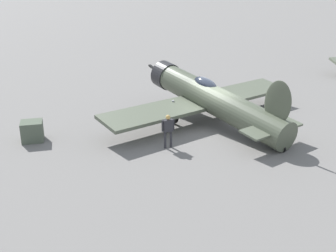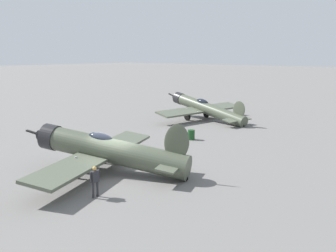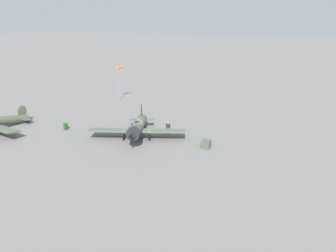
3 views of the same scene
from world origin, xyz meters
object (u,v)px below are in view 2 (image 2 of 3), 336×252
at_px(ground_crew_mechanic, 95,179).
at_px(airplane_mid_apron, 205,108).
at_px(airplane_foreground, 107,150).
at_px(fuel_drum, 191,135).

bearing_deg(ground_crew_mechanic, airplane_mid_apron, 107.46).
distance_m(airplane_foreground, ground_crew_mechanic, 4.19).
distance_m(airplane_foreground, fuel_drum, 10.83).
distance_m(airplane_mid_apron, fuel_drum, 9.83).
xyz_separation_m(ground_crew_mechanic, fuel_drum, (-13.93, -3.96, -0.57)).
bearing_deg(airplane_foreground, airplane_mid_apron, -93.99).
xyz_separation_m(airplane_foreground, ground_crew_mechanic, (3.22, 2.64, -0.42)).
relative_size(airplane_mid_apron, ground_crew_mechanic, 7.17).
bearing_deg(airplane_mid_apron, fuel_drum, 126.24).
bearing_deg(ground_crew_mechanic, airplane_foreground, 126.54).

